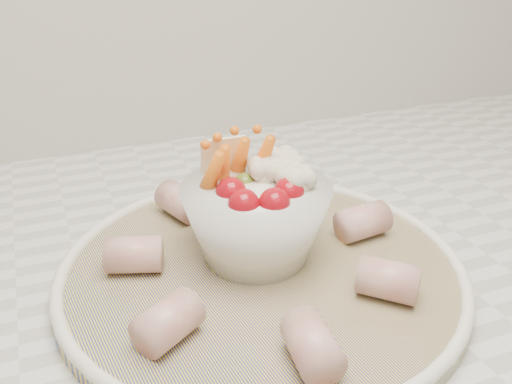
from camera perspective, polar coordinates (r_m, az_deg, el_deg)
name	(u,v)px	position (r m, az deg, el deg)	size (l,w,h in m)	color
serving_platter	(262,270)	(0.55, 0.57, -7.84)	(0.43, 0.43, 0.02)	navy
veggie_bowl	(257,215)	(0.54, 0.08, -2.30)	(0.14, 0.14, 0.12)	white
cured_meat_rolls	(260,251)	(0.54, 0.44, -5.95)	(0.29, 0.32, 0.03)	#B55353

